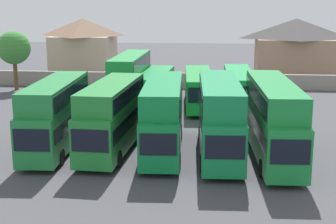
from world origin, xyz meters
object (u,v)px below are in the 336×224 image
bus_3 (163,113)px  bus_4 (220,114)px  bus_7 (156,86)px  bus_9 (239,87)px  tree_left_of_lot (14,48)px  house_terrace_centre (295,48)px  bus_6 (130,77)px  bus_8 (198,87)px  bus_2 (112,114)px  house_terrace_left (84,47)px  bus_1 (56,112)px  bus_5 (273,116)px

bus_3 → bus_4: 3.90m
bus_7 → bus_9: (8.30, -0.07, 0.10)m
tree_left_of_lot → house_terrace_centre: bearing=19.6°
bus_3 → house_terrace_centre: (14.20, 34.52, 1.31)m
bus_4 → bus_6: bus_4 is taller
bus_7 → bus_8: bearing=85.1°
bus_2 → bus_6: (-1.42, 15.67, 0.11)m
bus_6 → house_terrace_left: bearing=-151.7°
bus_8 → house_terrace_centre: bearing=144.2°
bus_2 → bus_3: (3.52, 0.34, 0.04)m
bus_1 → bus_6: (2.55, 15.67, 0.07)m
bus_2 → bus_6: size_ratio=0.89×
bus_4 → bus_7: (-6.26, 15.97, -0.96)m
bus_4 → house_terrace_left: bearing=-154.6°
bus_1 → bus_2: size_ratio=1.04×
bus_4 → house_terrace_left: (-18.60, 34.62, 1.17)m
bus_1 → bus_5: size_ratio=0.89×
bus_5 → bus_2: bearing=-94.3°
house_terrace_centre → bus_9: bearing=-113.5°
bus_6 → bus_8: bearing=88.0°
bus_7 → bus_8: size_ratio=0.90×
bus_4 → bus_9: 16.06m
bus_3 → house_terrace_centre: bearing=154.6°
bus_6 → bus_9: size_ratio=1.02×
bus_9 → house_terrace_left: bearing=-133.4°
bus_1 → bus_6: 15.88m
bus_3 → bus_5: size_ratio=0.93×
tree_left_of_lot → bus_6: bearing=-25.4°
bus_5 → bus_7: (-9.81, 16.25, -0.97)m
bus_7 → bus_9: 8.30m
bus_5 → bus_8: 16.64m
bus_7 → bus_9: bearing=92.1°
bus_1 → bus_3: size_ratio=0.95×
bus_2 → bus_3: size_ratio=0.92×
bus_8 → bus_9: bearing=93.5°
bus_3 → house_terrace_left: 37.26m
bus_1 → bus_8: size_ratio=0.93×
bus_5 → tree_left_of_lot: 35.76m
tree_left_of_lot → bus_5: bearing=-40.3°
bus_3 → bus_7: (-2.38, 15.55, -0.85)m
bus_2 → bus_7: bus_2 is taller
house_terrace_centre → house_terrace_left: bearing=-179.4°
bus_6 → house_terrace_centre: bearing=135.9°
bus_3 → bus_8: (1.94, 14.99, -0.82)m
bus_9 → tree_left_of_lot: size_ratio=1.66×
bus_5 → house_terrace_left: (-22.14, 34.90, 1.15)m
bus_1 → bus_5: (14.92, -0.36, 0.13)m
bus_2 → bus_9: (9.44, 15.83, -0.72)m
bus_4 → house_terrace_left: size_ratio=1.35×
bus_3 → tree_left_of_lot: (-19.81, 22.39, 2.15)m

